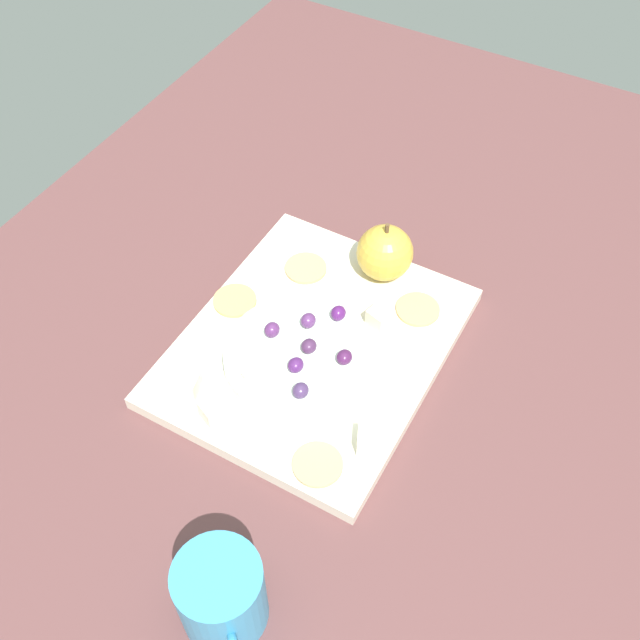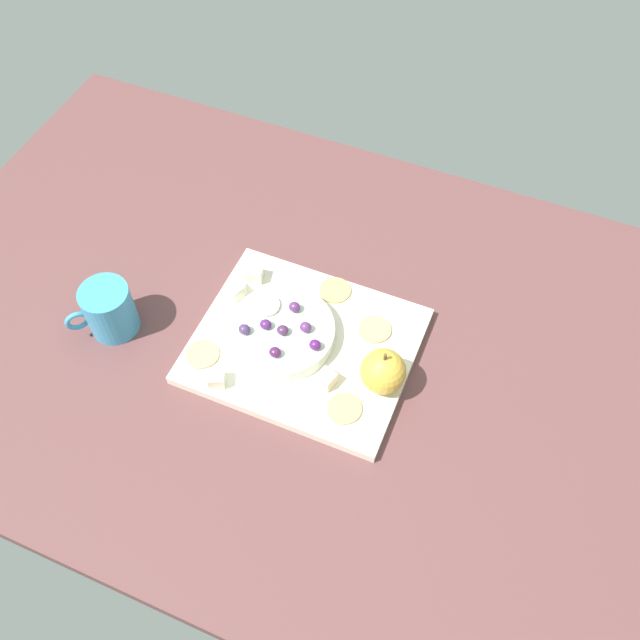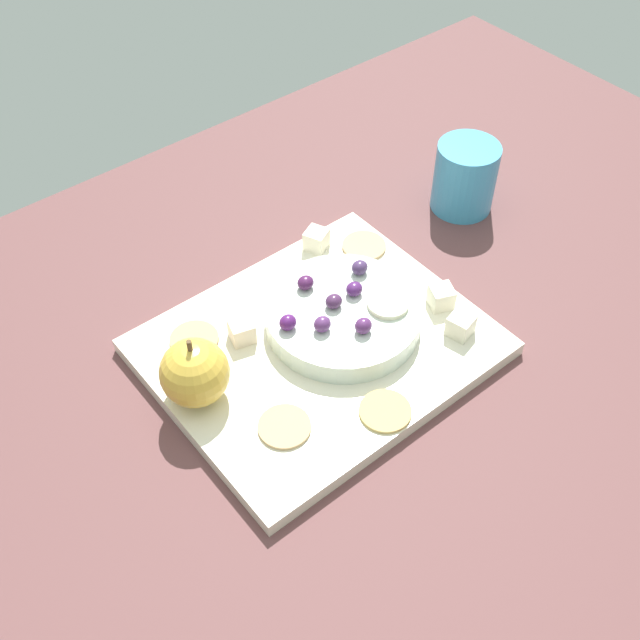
# 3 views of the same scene
# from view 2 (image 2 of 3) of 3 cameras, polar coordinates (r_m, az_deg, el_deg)

# --- Properties ---
(table) EXTENTS (1.42, 0.91, 0.03)m
(table) POSITION_cam_2_polar(r_m,az_deg,el_deg) (1.16, -0.88, -1.99)
(table) COLOR brown
(table) RESTS_ON ground
(platter) EXTENTS (0.34, 0.28, 0.02)m
(platter) POSITION_cam_2_polar(r_m,az_deg,el_deg) (1.13, -1.17, -2.12)
(platter) COLOR silver
(platter) RESTS_ON table
(serving_dish) EXTENTS (0.17, 0.17, 0.03)m
(serving_dish) POSITION_cam_2_polar(r_m,az_deg,el_deg) (1.12, -3.15, -1.00)
(serving_dish) COLOR silver
(serving_dish) RESTS_ON platter
(apple_whole) EXTENTS (0.07, 0.07, 0.07)m
(apple_whole) POSITION_cam_2_polar(r_m,az_deg,el_deg) (1.06, 5.14, -4.16)
(apple_whole) COLOR gold
(apple_whole) RESTS_ON platter
(apple_stem) EXTENTS (0.01, 0.01, 0.01)m
(apple_stem) POSITION_cam_2_polar(r_m,az_deg,el_deg) (1.02, 5.31, -3.00)
(apple_stem) COLOR brown
(apple_stem) RESTS_ON apple_whole
(cheese_cube_0) EXTENTS (0.03, 0.03, 0.02)m
(cheese_cube_0) POSITION_cam_2_polar(r_m,az_deg,el_deg) (1.08, -8.39, -4.76)
(cheese_cube_0) COLOR #F9EACD
(cheese_cube_0) RESTS_ON platter
(cheese_cube_1) EXTENTS (0.03, 0.03, 0.02)m
(cheese_cube_1) POSITION_cam_2_polar(r_m,az_deg,el_deg) (1.19, -5.27, 3.72)
(cheese_cube_1) COLOR #EEE3C6
(cheese_cube_1) RESTS_ON platter
(cheese_cube_2) EXTENTS (0.03, 0.03, 0.02)m
(cheese_cube_2) POSITION_cam_2_polar(r_m,az_deg,el_deg) (1.07, 0.50, -4.83)
(cheese_cube_2) COLOR #F9E2CB
(cheese_cube_2) RESTS_ON platter
(cheese_cube_3) EXTENTS (0.03, 0.03, 0.02)m
(cheese_cube_3) POSITION_cam_2_polar(r_m,az_deg,el_deg) (1.17, -6.81, 2.38)
(cheese_cube_3) COLOR #F2E7CE
(cheese_cube_3) RESTS_ON platter
(cracker_0) EXTENTS (0.05, 0.05, 0.00)m
(cracker_0) POSITION_cam_2_polar(r_m,az_deg,el_deg) (1.14, 4.48, -0.77)
(cracker_0) COLOR tan
(cracker_0) RESTS_ON platter
(cracker_1) EXTENTS (0.05, 0.05, 0.00)m
(cracker_1) POSITION_cam_2_polar(r_m,az_deg,el_deg) (1.06, 1.99, -7.19)
(cracker_1) COLOR tan
(cracker_1) RESTS_ON platter
(cracker_2) EXTENTS (0.05, 0.05, 0.00)m
(cracker_2) POSITION_cam_2_polar(r_m,az_deg,el_deg) (1.18, 1.22, 2.41)
(cracker_2) COLOR tan
(cracker_2) RESTS_ON platter
(cracker_3) EXTENTS (0.05, 0.05, 0.00)m
(cracker_3) POSITION_cam_2_polar(r_m,az_deg,el_deg) (1.12, -9.50, -2.76)
(cracker_3) COLOR tan
(cracker_3) RESTS_ON platter
(grape_0) EXTENTS (0.02, 0.02, 0.02)m
(grape_0) POSITION_cam_2_polar(r_m,az_deg,el_deg) (1.09, -1.07, -0.62)
(grape_0) COLOR #582E63
(grape_0) RESTS_ON serving_dish
(grape_1) EXTENTS (0.02, 0.02, 0.02)m
(grape_1) POSITION_cam_2_polar(r_m,az_deg,el_deg) (1.12, -2.07, 1.06)
(grape_1) COLOR #562A5F
(grape_1) RESTS_ON serving_dish
(grape_2) EXTENTS (0.02, 0.02, 0.02)m
(grape_2) POSITION_cam_2_polar(r_m,az_deg,el_deg) (1.08, -0.40, -2.03)
(grape_2) COLOR #501C60
(grape_2) RESTS_ON serving_dish
(grape_3) EXTENTS (0.02, 0.02, 0.02)m
(grape_3) POSITION_cam_2_polar(r_m,az_deg,el_deg) (1.07, -3.66, -2.62)
(grape_3) COLOR #4A1D4A
(grape_3) RESTS_ON serving_dish
(grape_4) EXTENTS (0.02, 0.02, 0.02)m
(grape_4) POSITION_cam_2_polar(r_m,az_deg,el_deg) (1.09, -3.03, -0.83)
(grape_4) COLOR #48274B
(grape_4) RESTS_ON serving_dish
(grape_5) EXTENTS (0.02, 0.02, 0.02)m
(grape_5) POSITION_cam_2_polar(r_m,az_deg,el_deg) (1.10, -6.15, -0.76)
(grape_5) COLOR #472F5A
(grape_5) RESTS_ON serving_dish
(grape_6) EXTENTS (0.02, 0.02, 0.02)m
(grape_6) POSITION_cam_2_polar(r_m,az_deg,el_deg) (1.10, -4.43, -0.35)
(grape_6) COLOR #4E2160
(grape_6) RESTS_ON serving_dish
(apple_slice_0) EXTENTS (0.04, 0.04, 0.01)m
(apple_slice_0) POSITION_cam_2_polar(r_m,az_deg,el_deg) (1.13, -4.41, 1.18)
(apple_slice_0) COLOR beige
(apple_slice_0) RESTS_ON serving_dish
(cup) EXTENTS (0.09, 0.10, 0.09)m
(cup) POSITION_cam_2_polar(r_m,az_deg,el_deg) (1.17, -16.74, 0.80)
(cup) COLOR #3B95C3
(cup) RESTS_ON table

